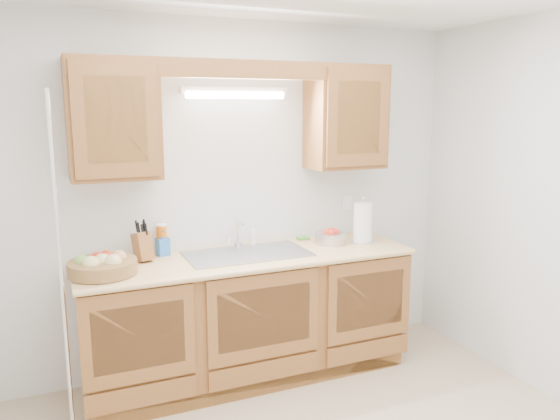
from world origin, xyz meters
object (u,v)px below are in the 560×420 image
paper_towel (363,223)px  apple_bowl (330,237)px  fruit_basket (102,265)px  knife_block (143,246)px

paper_towel → apple_bowl: paper_towel is taller
fruit_basket → knife_block: bearing=36.9°
knife_block → paper_towel: bearing=-22.3°
paper_towel → apple_bowl: (-0.24, 0.06, -0.10)m
knife_block → fruit_basket: bearing=-160.2°
paper_towel → apple_bowl: size_ratio=1.18×
fruit_basket → paper_towel: (1.87, 0.06, 0.09)m
fruit_basket → apple_bowl: bearing=4.2°
fruit_basket → apple_bowl: size_ratio=1.76×
fruit_basket → apple_bowl: (1.63, 0.12, -0.01)m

